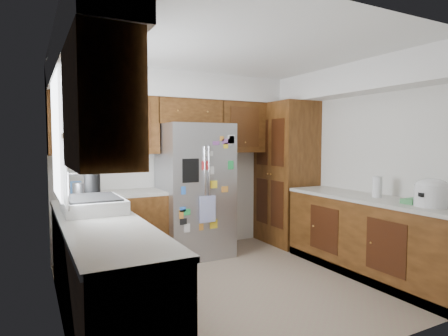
{
  "coord_description": "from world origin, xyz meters",
  "views": [
    {
      "loc": [
        -2.02,
        -3.47,
        1.56
      ],
      "look_at": [
        -0.0,
        0.35,
        1.25
      ],
      "focal_mm": 30.0,
      "sensor_mm": 36.0,
      "label": 1
    }
  ],
  "objects_px": {
    "fridge": "(195,190)",
    "paper_towel": "(377,187)",
    "rice_cooker": "(431,192)",
    "pantry": "(286,173)"
  },
  "relations": [
    {
      "from": "rice_cooker",
      "to": "paper_towel",
      "type": "height_order",
      "value": "rice_cooker"
    },
    {
      "from": "fridge",
      "to": "paper_towel",
      "type": "bearing_deg",
      "value": -48.48
    },
    {
      "from": "pantry",
      "to": "rice_cooker",
      "type": "xyz_separation_m",
      "value": [
        -0.0,
        -2.34,
        -0.01
      ]
    },
    {
      "from": "pantry",
      "to": "rice_cooker",
      "type": "relative_size",
      "value": 6.62
    },
    {
      "from": "pantry",
      "to": "rice_cooker",
      "type": "bearing_deg",
      "value": -90.01
    },
    {
      "from": "rice_cooker",
      "to": "paper_towel",
      "type": "relative_size",
      "value": 1.34
    },
    {
      "from": "fridge",
      "to": "paper_towel",
      "type": "relative_size",
      "value": 7.4
    },
    {
      "from": "pantry",
      "to": "fridge",
      "type": "relative_size",
      "value": 1.19
    },
    {
      "from": "pantry",
      "to": "paper_towel",
      "type": "xyz_separation_m",
      "value": [
        0.03,
        -1.67,
        -0.03
      ]
    },
    {
      "from": "pantry",
      "to": "paper_towel",
      "type": "bearing_deg",
      "value": -88.99
    }
  ]
}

